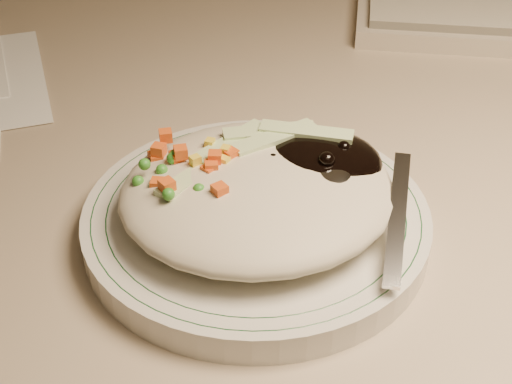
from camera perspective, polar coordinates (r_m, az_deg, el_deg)
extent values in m
cube|color=tan|center=(0.68, 2.15, 5.04)|extent=(1.40, 0.70, 0.04)
cylinder|color=silver|center=(0.51, 0.00, -2.34)|extent=(0.25, 0.25, 0.02)
torus|color=#144723|center=(0.51, 0.00, -1.45)|extent=(0.23, 0.23, 0.00)
torus|color=#144723|center=(0.51, 0.00, -1.45)|extent=(0.21, 0.21, 0.00)
ellipsoid|color=#B8AD95|center=(0.49, 0.14, 0.06)|extent=(0.19, 0.18, 0.04)
ellipsoid|color=black|center=(0.51, 4.64, 2.17)|extent=(0.10, 0.09, 0.03)
ellipsoid|color=orange|center=(0.50, -5.43, 0.82)|extent=(0.08, 0.08, 0.02)
sphere|color=black|center=(0.50, 1.36, 2.49)|extent=(0.01, 0.01, 0.01)
sphere|color=black|center=(0.51, 4.32, 3.28)|extent=(0.01, 0.01, 0.01)
sphere|color=black|center=(0.51, 7.04, 3.54)|extent=(0.01, 0.01, 0.01)
sphere|color=black|center=(0.52, 5.80, 3.68)|extent=(0.01, 0.01, 0.01)
sphere|color=black|center=(0.49, 5.67, 2.55)|extent=(0.01, 0.01, 0.01)
sphere|color=black|center=(0.50, 4.29, 2.82)|extent=(0.01, 0.01, 0.01)
sphere|color=black|center=(0.52, 5.11, 3.60)|extent=(0.01, 0.01, 0.01)
cube|color=#DA5118|center=(0.49, -6.05, 3.19)|extent=(0.01, 0.01, 0.01)
cube|color=#DA5118|center=(0.48, -3.76, 1.00)|extent=(0.01, 0.01, 0.01)
cube|color=#DA5118|center=(0.51, -7.79, 3.35)|extent=(0.01, 0.01, 0.01)
cube|color=#DA5118|center=(0.49, -3.31, 2.78)|extent=(0.01, 0.01, 0.01)
cube|color=#DA5118|center=(0.48, -3.58, 2.02)|extent=(0.01, 0.01, 0.01)
cube|color=#DA5118|center=(0.52, -8.01, 2.82)|extent=(0.01, 0.01, 0.01)
cube|color=#DA5118|center=(0.50, -6.33, 2.82)|extent=(0.01, 0.01, 0.01)
cube|color=#DA5118|center=(0.48, -3.76, 1.67)|extent=(0.01, 0.01, 0.01)
cube|color=#DA5118|center=(0.50, -2.05, 2.99)|extent=(0.01, 0.01, 0.01)
cube|color=#DA5118|center=(0.51, -7.24, 4.49)|extent=(0.01, 0.01, 0.01)
cube|color=#DA5118|center=(0.47, -7.14, 0.53)|extent=(0.01, 0.01, 0.01)
cube|color=#DA5118|center=(0.46, -2.92, 0.12)|extent=(0.01, 0.01, 0.01)
cube|color=#DA5118|center=(0.48, -7.86, 0.58)|extent=(0.01, 0.01, 0.01)
cube|color=#DA5118|center=(0.51, -7.86, 2.59)|extent=(0.01, 0.01, 0.01)
sphere|color=#388C28|center=(0.49, -3.82, 2.14)|extent=(0.01, 0.01, 0.01)
sphere|color=#388C28|center=(0.46, -7.02, -0.18)|extent=(0.01, 0.01, 0.01)
sphere|color=#388C28|center=(0.49, -7.54, 1.75)|extent=(0.01, 0.01, 0.01)
sphere|color=#388C28|center=(0.49, -8.92, 2.21)|extent=(0.01, 0.01, 0.01)
sphere|color=#388C28|center=(0.50, -4.26, 2.38)|extent=(0.01, 0.01, 0.01)
sphere|color=#388C28|center=(0.48, -2.78, 0.05)|extent=(0.01, 0.01, 0.01)
sphere|color=#388C28|center=(0.49, -5.45, 1.32)|extent=(0.01, 0.01, 0.01)
sphere|color=#388C28|center=(0.48, -5.88, -0.14)|extent=(0.01, 0.01, 0.01)
sphere|color=#388C28|center=(0.49, -9.42, 0.84)|extent=(0.01, 0.01, 0.01)
sphere|color=#388C28|center=(0.50, -6.48, 2.95)|extent=(0.01, 0.01, 0.01)
sphere|color=#388C28|center=(0.50, -6.71, 2.70)|extent=(0.01, 0.01, 0.01)
sphere|color=#388C28|center=(0.48, -7.21, 0.62)|extent=(0.01, 0.01, 0.01)
sphere|color=#388C28|center=(0.47, -4.59, 0.20)|extent=(0.01, 0.01, 0.01)
sphere|color=#388C28|center=(0.52, -2.02, 3.61)|extent=(0.01, 0.01, 0.01)
cube|color=yellow|center=(0.50, -4.40, 2.36)|extent=(0.01, 0.01, 0.01)
cube|color=yellow|center=(0.49, -2.55, 2.44)|extent=(0.01, 0.01, 0.01)
cube|color=yellow|center=(0.50, -5.69, 2.35)|extent=(0.01, 0.01, 0.01)
cube|color=yellow|center=(0.49, -4.88, 2.52)|extent=(0.01, 0.01, 0.01)
cube|color=yellow|center=(0.49, -5.39, 1.18)|extent=(0.01, 0.01, 0.01)
cube|color=yellow|center=(0.50, -2.46, 3.30)|extent=(0.01, 0.01, 0.01)
cube|color=yellow|center=(0.51, -3.71, 3.88)|extent=(0.01, 0.01, 0.01)
cube|color=yellow|center=(0.49, -4.29, 1.25)|extent=(0.01, 0.01, 0.01)
cube|color=#B2D18C|center=(0.51, -2.03, 3.98)|extent=(0.06, 0.05, 0.00)
cube|color=#B2D18C|center=(0.52, 1.09, 4.88)|extent=(0.07, 0.02, 0.00)
cube|color=#B2D18C|center=(0.48, -4.74, 1.48)|extent=(0.06, 0.05, 0.00)
cube|color=#B2D18C|center=(0.52, 4.05, 4.84)|extent=(0.07, 0.04, 0.00)
cube|color=#B2D18C|center=(0.48, 0.86, 0.84)|extent=(0.07, 0.02, 0.00)
cube|color=#B2D18C|center=(0.51, 1.51, 4.39)|extent=(0.07, 0.04, 0.00)
ellipsoid|color=silver|center=(0.49, 5.79, 1.59)|extent=(0.05, 0.06, 0.01)
cube|color=silver|center=(0.48, 11.25, -1.90)|extent=(0.06, 0.11, 0.03)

